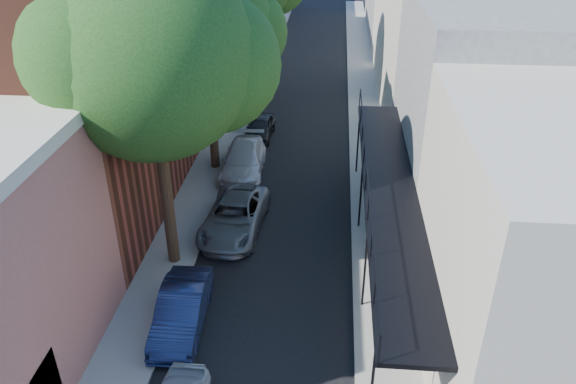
% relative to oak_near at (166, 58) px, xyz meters
% --- Properties ---
extents(road_surface, '(6.00, 64.00, 0.01)m').
position_rel_oak_near_xyz_m(road_surface, '(3.37, 19.74, -7.87)').
color(road_surface, black).
rests_on(road_surface, ground).
extents(sidewalk_left, '(2.00, 64.00, 0.12)m').
position_rel_oak_near_xyz_m(sidewalk_left, '(-0.63, 19.74, -7.82)').
color(sidewalk_left, gray).
rests_on(sidewalk_left, ground).
extents(sidewalk_right, '(2.00, 64.00, 0.12)m').
position_rel_oak_near_xyz_m(sidewalk_right, '(7.37, 19.74, -7.82)').
color(sidewalk_right, gray).
rests_on(sidewalk_right, ground).
extents(buildings_left, '(10.10, 59.10, 12.00)m').
position_rel_oak_near_xyz_m(buildings_left, '(-5.93, 18.50, -2.94)').
color(buildings_left, '#B0695A').
rests_on(buildings_left, ground).
extents(buildings_right, '(9.80, 55.00, 10.00)m').
position_rel_oak_near_xyz_m(buildings_right, '(12.36, 19.23, -3.45)').
color(buildings_right, beige).
rests_on(buildings_right, ground).
extents(oak_near, '(7.48, 6.80, 11.42)m').
position_rel_oak_near_xyz_m(oak_near, '(0.00, 0.00, 0.00)').
color(oak_near, '#2F2113').
rests_on(oak_near, ground).
extents(oak_mid, '(6.60, 6.00, 10.20)m').
position_rel_oak_near_xyz_m(oak_mid, '(-0.05, 7.97, -0.82)').
color(oak_mid, '#2F2113').
rests_on(oak_mid, ground).
extents(parked_car_b, '(1.60, 4.13, 1.34)m').
position_rel_oak_near_xyz_m(parked_car_b, '(0.77, -3.69, -7.21)').
color(parked_car_b, '#172148').
rests_on(parked_car_b, ground).
extents(parked_car_c, '(2.59, 5.06, 1.37)m').
position_rel_oak_near_xyz_m(parked_car_c, '(1.52, 2.12, -7.19)').
color(parked_car_c, slate).
rests_on(parked_car_c, ground).
extents(parked_car_d, '(2.16, 4.93, 1.41)m').
position_rel_oak_near_xyz_m(parked_car_d, '(1.10, 7.31, -7.17)').
color(parked_car_d, silver).
rests_on(parked_car_d, ground).
extents(parked_car_e, '(1.53, 3.52, 1.18)m').
position_rel_oak_near_xyz_m(parked_car_e, '(1.35, 11.78, -7.29)').
color(parked_car_e, black).
rests_on(parked_car_e, ground).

